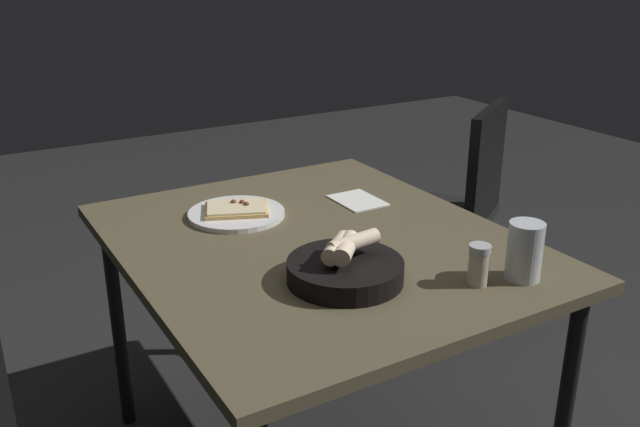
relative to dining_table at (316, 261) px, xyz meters
name	(u,v)px	position (x,y,z in m)	size (l,w,h in m)	color
dining_table	(316,261)	(0.00, 0.00, 0.00)	(1.11, 0.94, 0.73)	brown
pizza_plate	(236,212)	(-0.25, -0.11, 0.07)	(0.27, 0.27, 0.04)	white
bread_basket	(345,268)	(0.24, -0.06, 0.09)	(0.26, 0.26, 0.10)	black
beer_glass	(524,255)	(0.43, 0.28, 0.12)	(0.08, 0.08, 0.13)	silver
pepper_shaker	(478,267)	(0.40, 0.18, 0.10)	(0.05, 0.05, 0.09)	#BFB299
napkin	(358,200)	(-0.18, 0.24, 0.06)	(0.16, 0.12, 0.00)	white
chair_near	(451,202)	(-0.47, 0.87, -0.15)	(0.61, 0.61, 0.89)	black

